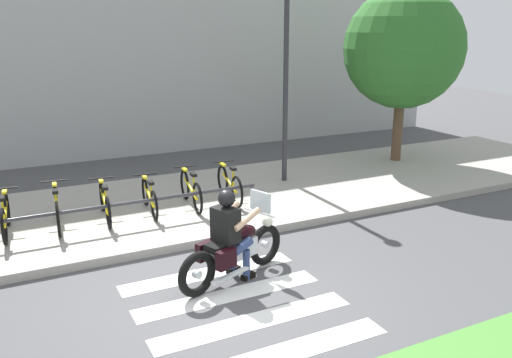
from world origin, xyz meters
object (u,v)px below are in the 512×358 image
bicycle_6 (230,184)px  tree_near_rack (404,49)px  bicycle_4 (149,197)px  bicycle_5 (191,190)px  street_lamp (286,70)px  motorcycle (234,250)px  bicycle_1 (5,216)px  bike_rack (111,207)px  rider (230,229)px  bicycle_3 (105,203)px  bicycle_2 (57,209)px

bicycle_6 → tree_near_rack: (5.60, 1.25, 2.65)m
bicycle_4 → bicycle_5: (0.87, -0.00, 0.02)m
bicycle_5 → street_lamp: bearing=17.5°
bicycle_6 → tree_near_rack: size_ratio=0.34×
motorcycle → bicycle_4: 3.14m
bicycle_1 → bicycle_6: bearing=-0.0°
bicycle_1 → bicycle_5: bicycle_1 is taller
motorcycle → bike_rack: motorcycle is taller
bicycle_1 → bike_rack: 1.82m
bike_rack → bicycle_4: bearing=32.6°
rider → street_lamp: size_ratio=0.32×
street_lamp → tree_near_rack: 3.82m
bicycle_4 → tree_near_rack: (7.33, 1.24, 2.68)m
motorcycle → rider: size_ratio=1.40×
bicycle_6 → bicycle_4: bearing=180.0°
bicycle_4 → tree_near_rack: 7.90m
bike_rack → tree_near_rack: tree_near_rack is taller
rider → bicycle_1: 4.32m
bicycle_5 → bicycle_3: bearing=180.0°
rider → bicycle_2: size_ratio=0.84×
motorcycle → bicycle_4: motorcycle is taller
bicycle_1 → bicycle_4: 2.60m
bicycle_2 → street_lamp: size_ratio=0.38×
rider → bicycle_6: bearing=66.1°
bicycle_4 → street_lamp: 4.30m
rider → bicycle_4: size_ratio=0.93×
bicycle_1 → bicycle_3: size_ratio=0.97×
bicycle_3 → street_lamp: bearing=10.8°
bicycle_4 → bicycle_6: bicycle_6 is taller
bicycle_2 → bike_rack: 1.03m
bike_rack → street_lamp: (4.42, 1.40, 2.19)m
motorcycle → bicycle_5: (0.45, 3.11, 0.03)m
motorcycle → bicycle_4: (-0.42, 3.12, 0.01)m
rider → bike_rack: size_ratio=0.25×
motorcycle → bicycle_3: size_ratio=1.22×
bicycle_3 → bicycle_5: bicycle_5 is taller
motorcycle → bike_rack: (-1.29, 2.56, 0.11)m
tree_near_rack → bicycle_3: bearing=-171.4°
bicycle_3 → bike_rack: bearing=-90.0°
bicycle_5 → bike_rack: (-1.73, -0.55, 0.07)m
bicycle_1 → bicycle_2: bicycle_2 is taller
motorcycle → bicycle_1: 4.34m
bicycle_1 → street_lamp: 6.61m
bicycle_1 → motorcycle: bearing=-45.9°
bicycle_2 → bicycle_3: bearing=0.1°
motorcycle → bicycle_3: (-1.29, 3.11, 0.02)m
bicycle_1 → bicycle_2: bearing=0.0°
bicycle_5 → bike_rack: size_ratio=0.29×
bicycle_4 → street_lamp: size_ratio=0.34×
bicycle_2 → tree_near_rack: 9.53m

